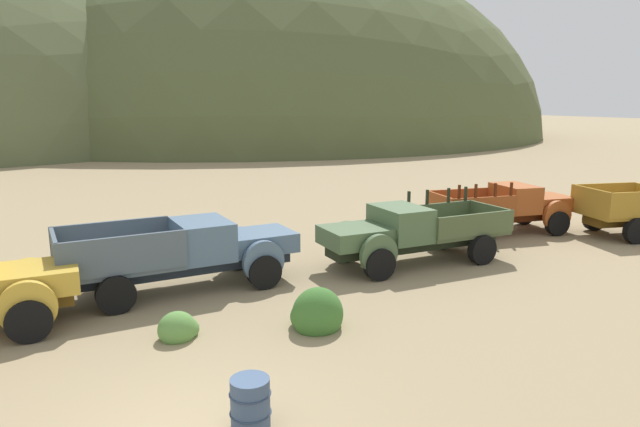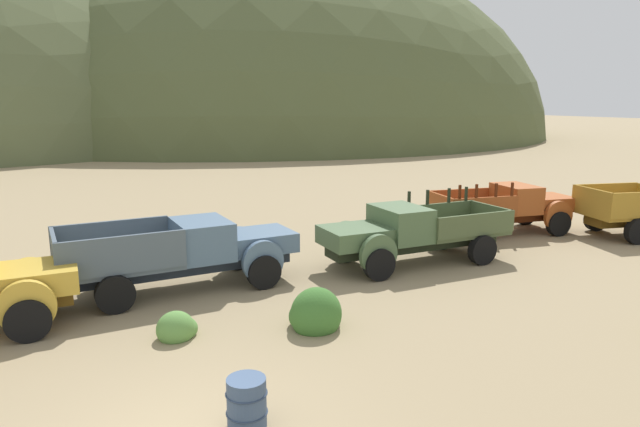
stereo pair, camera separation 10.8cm
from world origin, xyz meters
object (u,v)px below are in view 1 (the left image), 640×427
object	(u,v)px
truck_weathered_green	(403,234)
truck_chalk_blue	(197,252)
truck_oxide_orange	(512,207)
oil_drum_by_truck	(250,403)

from	to	relation	value
truck_weathered_green	truck_chalk_blue	bearing A→B (deg)	-5.59
truck_chalk_blue	truck_oxide_orange	size ratio (longest dim) A/B	1.11
truck_weathered_green	oil_drum_by_truck	size ratio (longest dim) A/B	7.59
truck_chalk_blue	oil_drum_by_truck	world-z (taller)	truck_chalk_blue
truck_weathered_green	oil_drum_by_truck	bearing A→B (deg)	42.26
oil_drum_by_truck	truck_oxide_orange	bearing A→B (deg)	33.02
truck_chalk_blue	oil_drum_by_truck	xyz separation A→B (m)	(-0.74, -7.22, -0.60)
oil_drum_by_truck	truck_weathered_green	bearing A→B (deg)	43.24
truck_weathered_green	truck_oxide_orange	xyz separation A→B (m)	(6.39, 2.08, -0.01)
truck_weathered_green	oil_drum_by_truck	world-z (taller)	truck_weathered_green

